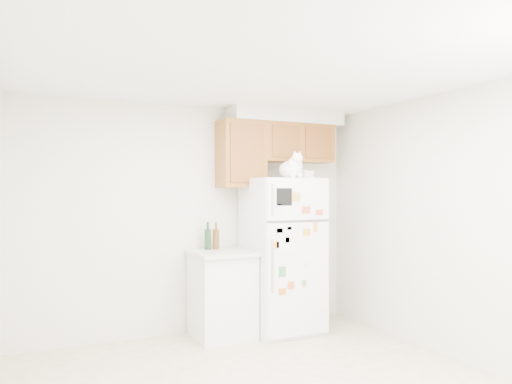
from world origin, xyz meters
TOP-DOWN VIEW (x-y plane):
  - room_shell at (0.12, 0.24)m, footprint 3.84×4.04m
  - refrigerator at (0.90, 1.61)m, footprint 0.76×0.78m
  - base_counter at (0.21, 1.68)m, footprint 0.64×0.64m
  - cat at (0.94, 1.45)m, footprint 0.29×0.42m
  - storage_box_back at (1.12, 1.65)m, footprint 0.18×0.13m
  - storage_box_front at (1.18, 1.56)m, footprint 0.17×0.15m
  - bottle_green at (0.12, 1.86)m, footprint 0.07×0.07m
  - bottle_amber at (0.22, 1.87)m, footprint 0.07×0.07m

SIDE VIEW (x-z plane):
  - base_counter at x=0.21m, z-range 0.00..0.92m
  - refrigerator at x=0.90m, z-range 0.00..1.70m
  - bottle_amber at x=0.22m, z-range 0.92..1.22m
  - bottle_green at x=0.12m, z-range 0.92..1.22m
  - room_shell at x=0.12m, z-range 0.41..2.93m
  - storage_box_front at x=1.18m, z-range 1.70..1.79m
  - storage_box_back at x=1.12m, z-range 1.70..1.80m
  - cat at x=0.94m, z-range 1.66..1.96m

